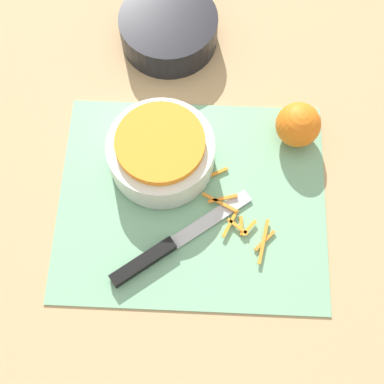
# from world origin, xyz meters

# --- Properties ---
(ground_plane) EXTENTS (4.00, 4.00, 0.00)m
(ground_plane) POSITION_xyz_m (0.00, 0.00, 0.00)
(ground_plane) COLOR tan
(cutting_board) EXTENTS (0.43, 0.36, 0.01)m
(cutting_board) POSITION_xyz_m (0.00, 0.00, 0.00)
(cutting_board) COLOR #75AD84
(cutting_board) RESTS_ON ground_plane
(bowl_speckled) EXTENTS (0.17, 0.17, 0.07)m
(bowl_speckled) POSITION_xyz_m (-0.05, 0.07, 0.04)
(bowl_speckled) COLOR silver
(bowl_speckled) RESTS_ON cutting_board
(bowl_dark) EXTENTS (0.18, 0.18, 0.06)m
(bowl_dark) POSITION_xyz_m (-0.06, 0.32, 0.03)
(bowl_dark) COLOR black
(bowl_dark) RESTS_ON ground_plane
(knife) EXTENTS (0.22, 0.17, 0.02)m
(knife) POSITION_xyz_m (-0.05, -0.09, 0.01)
(knife) COLOR black
(knife) RESTS_ON cutting_board
(orange_left) EXTENTS (0.07, 0.07, 0.07)m
(orange_left) POSITION_xyz_m (0.17, 0.12, 0.04)
(orange_left) COLOR orange
(orange_left) RESTS_ON cutting_board
(peel_pile) EXTENTS (0.12, 0.16, 0.01)m
(peel_pile) POSITION_xyz_m (0.08, -0.03, 0.01)
(peel_pile) COLOR orange
(peel_pile) RESTS_ON cutting_board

